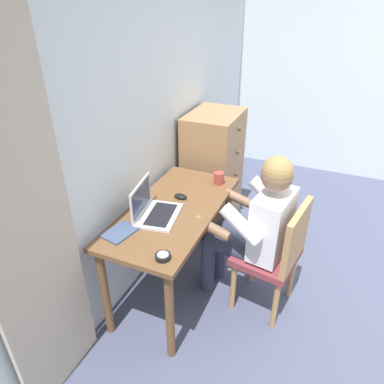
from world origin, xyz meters
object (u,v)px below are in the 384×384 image
(desk, at_px, (174,222))
(computer_mouse, at_px, (180,196))
(chair, at_px, (277,253))
(notebook_pad, at_px, (120,232))
(coffee_mug, at_px, (219,178))
(dresser, at_px, (213,170))
(desk_clock, at_px, (163,256))
(person_seated, at_px, (254,223))
(laptop, at_px, (153,209))

(desk, xyz_separation_m, computer_mouse, (0.14, 0.01, 0.13))
(desk, distance_m, chair, 0.75)
(notebook_pad, bearing_deg, chair, -49.48)
(notebook_pad, xyz_separation_m, coffee_mug, (0.87, -0.35, 0.04))
(dresser, height_order, desk_clock, dresser)
(person_seated, height_order, computer_mouse, person_seated)
(laptop, distance_m, coffee_mug, 0.66)
(desk, relative_size, dresser, 1.09)
(person_seated, height_order, desk_clock, person_seated)
(dresser, xyz_separation_m, coffee_mug, (-0.57, -0.25, 0.23))
(computer_mouse, xyz_separation_m, notebook_pad, (-0.54, 0.17, -0.01))
(chair, xyz_separation_m, notebook_pad, (-0.50, 0.91, 0.25))
(chair, distance_m, desk_clock, 0.86)
(chair, height_order, desk_clock, chair)
(dresser, distance_m, person_seated, 1.11)
(chair, height_order, coffee_mug, chair)
(desk_clock, height_order, coffee_mug, coffee_mug)
(desk, relative_size, desk_clock, 13.65)
(person_seated, bearing_deg, dresser, 34.89)
(computer_mouse, height_order, desk_clock, computer_mouse)
(chair, xyz_separation_m, laptop, (-0.25, 0.81, 0.30))
(laptop, height_order, computer_mouse, laptop)
(desk, height_order, dresser, dresser)
(chair, relative_size, notebook_pad, 4.23)
(person_seated, distance_m, laptop, 0.70)
(desk_clock, distance_m, coffee_mug, 0.98)
(desk, height_order, person_seated, person_seated)
(desk_clock, bearing_deg, laptop, 35.58)
(computer_mouse, bearing_deg, coffee_mug, -25.87)
(chair, xyz_separation_m, coffee_mug, (0.37, 0.56, 0.29))
(dresser, distance_m, coffee_mug, 0.66)
(dresser, xyz_separation_m, person_seated, (-0.91, -0.63, 0.12))
(person_seated, bearing_deg, computer_mouse, 88.95)
(dresser, distance_m, chair, 1.24)
(dresser, distance_m, computer_mouse, 0.92)
(person_seated, distance_m, notebook_pad, 0.90)
(dresser, distance_m, laptop, 1.20)
(notebook_pad, bearing_deg, laptop, -9.24)
(dresser, xyz_separation_m, notebook_pad, (-1.44, 0.10, 0.19))
(computer_mouse, xyz_separation_m, coffee_mug, (0.33, -0.18, 0.03))
(laptop, height_order, notebook_pad, laptop)
(chair, xyz_separation_m, desk_clock, (-0.61, 0.55, 0.26))
(laptop, bearing_deg, desk_clock, -144.42)
(desk_clock, bearing_deg, coffee_mug, 0.60)
(person_seated, height_order, notebook_pad, person_seated)
(laptop, xyz_separation_m, desk_clock, (-0.37, -0.26, -0.04))
(computer_mouse, relative_size, coffee_mug, 0.83)
(coffee_mug, bearing_deg, notebook_pad, 158.09)
(chair, bearing_deg, notebook_pad, 118.88)
(person_seated, bearing_deg, laptop, 113.36)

